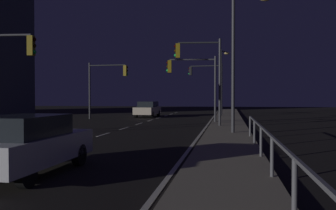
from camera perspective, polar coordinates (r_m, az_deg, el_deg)
name	(u,v)px	position (r m, az deg, el deg)	size (l,w,h in m)	color
ground_plane	(106,134)	(20.64, -9.54, -4.43)	(112.00, 112.00, 0.00)	black
sidewalk_right	(228,135)	(19.53, 9.27, -4.55)	(2.44, 77.00, 0.14)	gray
lane_markings_center	(124,128)	(23.96, -6.81, -3.61)	(0.14, 50.00, 0.01)	silver
lane_edge_line	(206,127)	(24.56, 5.85, -3.49)	(0.14, 53.00, 0.01)	silver
car	(27,144)	(10.39, -21.08, -5.62)	(1.91, 4.44, 1.57)	silver
car_oncoming	(148,109)	(36.98, -3.18, -0.60)	(1.94, 4.45, 1.57)	beige
traffic_light_far_center	(193,76)	(28.24, 3.95, 4.59)	(3.82, 0.61, 5.01)	#38383D
traffic_light_mid_left	(207,79)	(40.83, 6.14, 4.10)	(3.79, 0.66, 5.56)	#4C4C51
traffic_light_overhead_east	(106,79)	(33.84, -9.57, 3.96)	(3.80, 0.51, 5.16)	#38383D
traffic_light_far_left	(201,65)	(24.52, 5.14, 6.14)	(3.10, 0.55, 5.74)	#38383D
street_lamp_corner	(239,50)	(20.04, 10.99, 8.34)	(2.01, 0.36, 7.29)	#38383D
street_lamp_mid_block	(222,76)	(37.20, 8.42, 4.49)	(0.93, 1.46, 6.61)	#4C4C51
barrier_fence	(272,146)	(9.16, 15.88, -6.16)	(0.09, 18.30, 0.98)	#59595E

